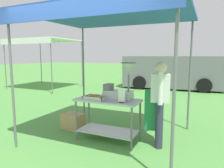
{
  "coord_description": "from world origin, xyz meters",
  "views": [
    {
      "loc": [
        1.84,
        -2.52,
        1.71
      ],
      "look_at": [
        0.06,
        1.31,
        1.13
      ],
      "focal_mm": 33.17,
      "sensor_mm": 36.0,
      "label": 1
    }
  ],
  "objects_px": {
    "donut_tray": "(96,98)",
    "supply_crate": "(73,121)",
    "stall_canopy": "(110,18)",
    "van_grey": "(172,72)",
    "neighbour_tent": "(44,41)",
    "donut_fryer": "(121,85)",
    "vendor": "(159,99)",
    "menu_sign": "(122,97)",
    "donut_cart": "(108,111)"
  },
  "relations": [
    {
      "from": "donut_tray",
      "to": "stall_canopy",
      "type": "bearing_deg",
      "value": 42.56
    },
    {
      "from": "donut_tray",
      "to": "menu_sign",
      "type": "xyz_separation_m",
      "value": [
        0.58,
        -0.07,
        0.08
      ]
    },
    {
      "from": "supply_crate",
      "to": "donut_fryer",
      "type": "bearing_deg",
      "value": -7.6
    },
    {
      "from": "donut_cart",
      "to": "donut_tray",
      "type": "xyz_separation_m",
      "value": [
        -0.22,
        -0.1,
        0.28
      ]
    },
    {
      "from": "donut_cart",
      "to": "donut_tray",
      "type": "distance_m",
      "value": 0.36
    },
    {
      "from": "van_grey",
      "to": "donut_fryer",
      "type": "bearing_deg",
      "value": -88.67
    },
    {
      "from": "donut_cart",
      "to": "stall_canopy",
      "type": "bearing_deg",
      "value": 90.0
    },
    {
      "from": "donut_cart",
      "to": "supply_crate",
      "type": "height_order",
      "value": "donut_cart"
    },
    {
      "from": "stall_canopy",
      "to": "donut_cart",
      "type": "bearing_deg",
      "value": -90.0
    },
    {
      "from": "vendor",
      "to": "van_grey",
      "type": "xyz_separation_m",
      "value": [
        -0.92,
        7.43,
        -0.03
      ]
    },
    {
      "from": "supply_crate",
      "to": "van_grey",
      "type": "height_order",
      "value": "van_grey"
    },
    {
      "from": "stall_canopy",
      "to": "van_grey",
      "type": "height_order",
      "value": "stall_canopy"
    },
    {
      "from": "donut_tray",
      "to": "donut_fryer",
      "type": "height_order",
      "value": "donut_fryer"
    },
    {
      "from": "donut_cart",
      "to": "supply_crate",
      "type": "xyz_separation_m",
      "value": [
        -1.04,
        0.25,
        -0.42
      ]
    },
    {
      "from": "stall_canopy",
      "to": "donut_tray",
      "type": "distance_m",
      "value": 1.59
    },
    {
      "from": "menu_sign",
      "to": "van_grey",
      "type": "xyz_separation_m",
      "value": [
        -0.29,
        7.75,
        -0.08
      ]
    },
    {
      "from": "donut_cart",
      "to": "van_grey",
      "type": "xyz_separation_m",
      "value": [
        0.08,
        7.58,
        0.28
      ]
    },
    {
      "from": "donut_tray",
      "to": "menu_sign",
      "type": "bearing_deg",
      "value": -6.5
    },
    {
      "from": "donut_fryer",
      "to": "menu_sign",
      "type": "xyz_separation_m",
      "value": [
        0.11,
        -0.24,
        -0.18
      ]
    },
    {
      "from": "stall_canopy",
      "to": "menu_sign",
      "type": "bearing_deg",
      "value": -35.81
    },
    {
      "from": "stall_canopy",
      "to": "donut_fryer",
      "type": "bearing_deg",
      "value": -4.67
    },
    {
      "from": "donut_tray",
      "to": "neighbour_tent",
      "type": "xyz_separation_m",
      "value": [
        -5.82,
        4.87,
        1.58
      ]
    },
    {
      "from": "donut_tray",
      "to": "neighbour_tent",
      "type": "height_order",
      "value": "neighbour_tent"
    },
    {
      "from": "stall_canopy",
      "to": "menu_sign",
      "type": "distance_m",
      "value": 1.55
    },
    {
      "from": "menu_sign",
      "to": "stall_canopy",
      "type": "bearing_deg",
      "value": 144.19
    },
    {
      "from": "vendor",
      "to": "menu_sign",
      "type": "bearing_deg",
      "value": -152.67
    },
    {
      "from": "vendor",
      "to": "van_grey",
      "type": "height_order",
      "value": "van_grey"
    },
    {
      "from": "donut_fryer",
      "to": "menu_sign",
      "type": "height_order",
      "value": "donut_fryer"
    },
    {
      "from": "stall_canopy",
      "to": "van_grey",
      "type": "bearing_deg",
      "value": 89.39
    },
    {
      "from": "supply_crate",
      "to": "menu_sign",
      "type": "bearing_deg",
      "value": -16.51
    },
    {
      "from": "donut_cart",
      "to": "van_grey",
      "type": "bearing_deg",
      "value": 89.4
    },
    {
      "from": "donut_fryer",
      "to": "neighbour_tent",
      "type": "distance_m",
      "value": 7.96
    },
    {
      "from": "donut_cart",
      "to": "neighbour_tent",
      "type": "relative_size",
      "value": 0.41
    },
    {
      "from": "stall_canopy",
      "to": "donut_cart",
      "type": "distance_m",
      "value": 1.84
    },
    {
      "from": "vendor",
      "to": "neighbour_tent",
      "type": "height_order",
      "value": "neighbour_tent"
    },
    {
      "from": "menu_sign",
      "to": "supply_crate",
      "type": "bearing_deg",
      "value": 163.49
    },
    {
      "from": "stall_canopy",
      "to": "supply_crate",
      "type": "relative_size",
      "value": 5.91
    },
    {
      "from": "stall_canopy",
      "to": "donut_fryer",
      "type": "height_order",
      "value": "stall_canopy"
    },
    {
      "from": "stall_canopy",
      "to": "neighbour_tent",
      "type": "bearing_deg",
      "value": 142.25
    },
    {
      "from": "donut_fryer",
      "to": "donut_cart",
      "type": "bearing_deg",
      "value": -163.12
    },
    {
      "from": "stall_canopy",
      "to": "donut_tray",
      "type": "bearing_deg",
      "value": -137.44
    },
    {
      "from": "stall_canopy",
      "to": "neighbour_tent",
      "type": "relative_size",
      "value": 0.96
    },
    {
      "from": "stall_canopy",
      "to": "menu_sign",
      "type": "relative_size",
      "value": 12.02
    },
    {
      "from": "donut_tray",
      "to": "supply_crate",
      "type": "bearing_deg",
      "value": 156.93
    },
    {
      "from": "van_grey",
      "to": "neighbour_tent",
      "type": "distance_m",
      "value": 6.92
    },
    {
      "from": "menu_sign",
      "to": "neighbour_tent",
      "type": "bearing_deg",
      "value": 142.35
    },
    {
      "from": "donut_tray",
      "to": "neighbour_tent",
      "type": "distance_m",
      "value": 7.76
    },
    {
      "from": "supply_crate",
      "to": "neighbour_tent",
      "type": "distance_m",
      "value": 7.12
    },
    {
      "from": "supply_crate",
      "to": "neighbour_tent",
      "type": "relative_size",
      "value": 0.16
    },
    {
      "from": "donut_fryer",
      "to": "vendor",
      "type": "distance_m",
      "value": 0.78
    }
  ]
}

